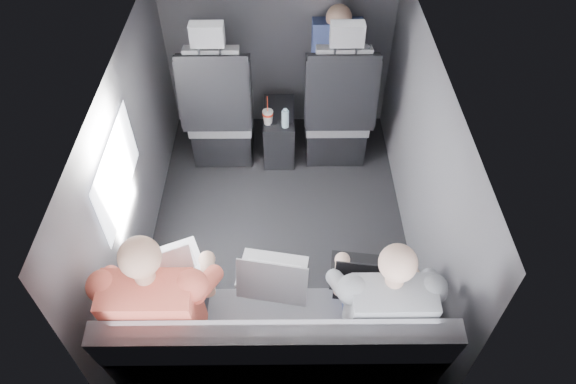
{
  "coord_description": "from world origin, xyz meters",
  "views": [
    {
      "loc": [
        0.05,
        -2.34,
        2.87
      ],
      "look_at": [
        0.06,
        -0.05,
        0.47
      ],
      "focal_mm": 32.0,
      "sensor_mm": 36.0,
      "label": 1
    }
  ],
  "objects_px": {
    "center_console": "(279,132)",
    "soda_cup": "(268,117)",
    "laptop_white": "(167,266)",
    "rear_bench": "(278,350)",
    "passenger_front_right": "(336,58)",
    "front_seat_right": "(337,115)",
    "water_bottle": "(285,119)",
    "front_seat_left": "(221,115)",
    "passenger_rear_right": "(380,303)",
    "laptop_silver": "(272,275)",
    "passenger_rear_left": "(165,302)",
    "laptop_black": "(365,276)"
  },
  "relations": [
    {
      "from": "front_seat_left",
      "to": "center_console",
      "type": "height_order",
      "value": "front_seat_left"
    },
    {
      "from": "passenger_rear_left",
      "to": "passenger_front_right",
      "type": "relative_size",
      "value": 1.69
    },
    {
      "from": "soda_cup",
      "to": "laptop_white",
      "type": "relative_size",
      "value": 0.57
    },
    {
      "from": "front_seat_right",
      "to": "passenger_rear_left",
      "type": "height_order",
      "value": "front_seat_right"
    },
    {
      "from": "laptop_white",
      "to": "laptop_silver",
      "type": "relative_size",
      "value": 1.1
    },
    {
      "from": "front_seat_right",
      "to": "passenger_front_right",
      "type": "xyz_separation_m",
      "value": [
        -0.01,
        0.26,
        0.34
      ]
    },
    {
      "from": "center_console",
      "to": "passenger_rear_right",
      "type": "relative_size",
      "value": 0.41
    },
    {
      "from": "front_seat_left",
      "to": "passenger_rear_left",
      "type": "relative_size",
      "value": 1.02
    },
    {
      "from": "passenger_rear_right",
      "to": "laptop_white",
      "type": "bearing_deg",
      "value": 168.86
    },
    {
      "from": "passenger_rear_right",
      "to": "passenger_front_right",
      "type": "xyz_separation_m",
      "value": [
        -0.08,
        2.06,
        0.13
      ]
    },
    {
      "from": "passenger_front_right",
      "to": "rear_bench",
      "type": "bearing_deg",
      "value": -101.47
    },
    {
      "from": "rear_bench",
      "to": "passenger_front_right",
      "type": "bearing_deg",
      "value": 78.53
    },
    {
      "from": "laptop_black",
      "to": "front_seat_left",
      "type": "bearing_deg",
      "value": 118.77
    },
    {
      "from": "water_bottle",
      "to": "laptop_silver",
      "type": "distance_m",
      "value": 1.53
    },
    {
      "from": "front_seat_right",
      "to": "passenger_rear_right",
      "type": "bearing_deg",
      "value": -87.81
    },
    {
      "from": "center_console",
      "to": "laptop_white",
      "type": "height_order",
      "value": "laptop_white"
    },
    {
      "from": "center_console",
      "to": "passenger_rear_right",
      "type": "xyz_separation_m",
      "value": [
        0.52,
        -1.85,
        0.41
      ]
    },
    {
      "from": "front_seat_left",
      "to": "soda_cup",
      "type": "bearing_deg",
      "value": -14.78
    },
    {
      "from": "front_seat_right",
      "to": "rear_bench",
      "type": "relative_size",
      "value": 0.79
    },
    {
      "from": "water_bottle",
      "to": "laptop_white",
      "type": "height_order",
      "value": "laptop_white"
    },
    {
      "from": "center_console",
      "to": "rear_bench",
      "type": "distance_m",
      "value": 1.94
    },
    {
      "from": "soda_cup",
      "to": "laptop_white",
      "type": "height_order",
      "value": "laptop_white"
    },
    {
      "from": "center_console",
      "to": "soda_cup",
      "type": "relative_size",
      "value": 1.94
    },
    {
      "from": "soda_cup",
      "to": "passenger_rear_left",
      "type": "bearing_deg",
      "value": -105.54
    },
    {
      "from": "water_bottle",
      "to": "laptop_silver",
      "type": "relative_size",
      "value": 0.4
    },
    {
      "from": "front_seat_right",
      "to": "water_bottle",
      "type": "height_order",
      "value": "front_seat_right"
    },
    {
      "from": "center_console",
      "to": "rear_bench",
      "type": "height_order",
      "value": "rear_bench"
    },
    {
      "from": "front_seat_right",
      "to": "laptop_silver",
      "type": "height_order",
      "value": "front_seat_right"
    },
    {
      "from": "laptop_white",
      "to": "laptop_black",
      "type": "height_order",
      "value": "laptop_white"
    },
    {
      "from": "rear_bench",
      "to": "water_bottle",
      "type": "distance_m",
      "value": 1.78
    },
    {
      "from": "front_seat_left",
      "to": "front_seat_right",
      "type": "bearing_deg",
      "value": 0.0
    },
    {
      "from": "front_seat_left",
      "to": "center_console",
      "type": "relative_size",
      "value": 2.64
    },
    {
      "from": "passenger_rear_right",
      "to": "passenger_front_right",
      "type": "relative_size",
      "value": 1.61
    },
    {
      "from": "laptop_white",
      "to": "rear_bench",
      "type": "bearing_deg",
      "value": -28.18
    },
    {
      "from": "rear_bench",
      "to": "passenger_front_right",
      "type": "xyz_separation_m",
      "value": [
        0.44,
        2.16,
        0.43
      ]
    },
    {
      "from": "center_console",
      "to": "laptop_black",
      "type": "xyz_separation_m",
      "value": [
        0.46,
        -1.7,
        0.43
      ]
    },
    {
      "from": "front_seat_left",
      "to": "passenger_rear_right",
      "type": "distance_m",
      "value": 2.06
    },
    {
      "from": "passenger_rear_left",
      "to": "soda_cup",
      "type": "bearing_deg",
      "value": 74.46
    },
    {
      "from": "laptop_white",
      "to": "passenger_rear_right",
      "type": "relative_size",
      "value": 0.37
    },
    {
      "from": "laptop_white",
      "to": "passenger_rear_right",
      "type": "bearing_deg",
      "value": -11.14
    },
    {
      "from": "laptop_black",
      "to": "passenger_rear_right",
      "type": "bearing_deg",
      "value": -68.39
    },
    {
      "from": "passenger_rear_right",
      "to": "passenger_front_right",
      "type": "distance_m",
      "value": 2.07
    },
    {
      "from": "center_console",
      "to": "water_bottle",
      "type": "bearing_deg",
      "value": -74.27
    },
    {
      "from": "laptop_white",
      "to": "laptop_black",
      "type": "bearing_deg",
      "value": -3.86
    },
    {
      "from": "front_seat_left",
      "to": "water_bottle",
      "type": "bearing_deg",
      "value": -15.14
    },
    {
      "from": "laptop_white",
      "to": "passenger_rear_right",
      "type": "xyz_separation_m",
      "value": [
        1.1,
        -0.22,
        -0.02
      ]
    },
    {
      "from": "front_seat_right",
      "to": "laptop_black",
      "type": "height_order",
      "value": "front_seat_right"
    },
    {
      "from": "rear_bench",
      "to": "passenger_rear_right",
      "type": "relative_size",
      "value": 1.35
    },
    {
      "from": "laptop_black",
      "to": "passenger_rear_left",
      "type": "xyz_separation_m",
      "value": [
        -1.02,
        -0.15,
        0.0
      ]
    },
    {
      "from": "front_seat_right",
      "to": "rear_bench",
      "type": "bearing_deg",
      "value": -103.31
    }
  ]
}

